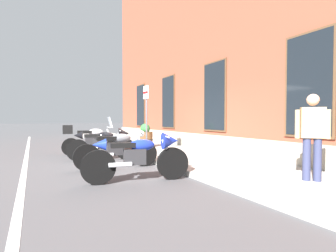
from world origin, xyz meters
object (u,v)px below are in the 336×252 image
at_px(motorcycle_blue_sport, 141,155).
at_px(motorcycle_black_sport, 105,142).
at_px(pedestrian_tan_coat, 312,132).
at_px(barrel_planter, 145,137).
at_px(motorcycle_grey_naked, 118,150).
at_px(motorcycle_silver_touring, 89,139).
at_px(parking_sign, 146,109).

bearing_deg(motorcycle_blue_sport, motorcycle_black_sport, 179.39).
relative_size(pedestrian_tan_coat, barrel_planter, 1.68).
bearing_deg(motorcycle_grey_naked, motorcycle_black_sport, 178.95).
bearing_deg(motorcycle_black_sport, motorcycle_silver_touring, -171.87).
xyz_separation_m(motorcycle_silver_touring, pedestrian_tan_coat, (6.35, 2.78, 0.47)).
bearing_deg(parking_sign, pedestrian_tan_coat, 11.88).
relative_size(motorcycle_black_sport, parking_sign, 0.89).
xyz_separation_m(motorcycle_black_sport, motorcycle_blue_sport, (3.03, -0.03, -0.00)).
xyz_separation_m(motorcycle_grey_naked, parking_sign, (-1.64, 1.53, 1.15)).
bearing_deg(pedestrian_tan_coat, motorcycle_silver_touring, -156.33).
xyz_separation_m(motorcycle_black_sport, parking_sign, (-0.17, 1.50, 1.09)).
xyz_separation_m(pedestrian_tan_coat, parking_sign, (-5.17, -1.09, 0.60)).
height_order(motorcycle_black_sport, barrel_planter, barrel_planter).
bearing_deg(parking_sign, motorcycle_silver_touring, -124.91).
distance_m(motorcycle_silver_touring, pedestrian_tan_coat, 6.95).
relative_size(motorcycle_silver_touring, pedestrian_tan_coat, 1.29).
xyz_separation_m(motorcycle_blue_sport, pedestrian_tan_coat, (1.97, 2.62, 0.49)).
height_order(motorcycle_grey_naked, pedestrian_tan_coat, pedestrian_tan_coat).
height_order(motorcycle_silver_touring, motorcycle_blue_sport, motorcycle_silver_touring).
bearing_deg(parking_sign, motorcycle_blue_sport, -25.62).
relative_size(motorcycle_silver_touring, parking_sign, 0.90).
distance_m(pedestrian_tan_coat, barrel_planter, 6.60).
height_order(parking_sign, barrel_planter, parking_sign).
bearing_deg(motorcycle_silver_touring, motorcycle_grey_naked, 3.38).
bearing_deg(motorcycle_grey_naked, parking_sign, 137.02).
relative_size(parking_sign, barrel_planter, 2.41).
relative_size(motorcycle_grey_naked, pedestrian_tan_coat, 1.35).
bearing_deg(parking_sign, motorcycle_black_sport, -83.47).
bearing_deg(motorcycle_black_sport, motorcycle_grey_naked, -1.05).
distance_m(motorcycle_blue_sport, parking_sign, 3.71).
distance_m(motorcycle_black_sport, motorcycle_grey_naked, 1.47).
bearing_deg(motorcycle_grey_naked, motorcycle_silver_touring, -176.62).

